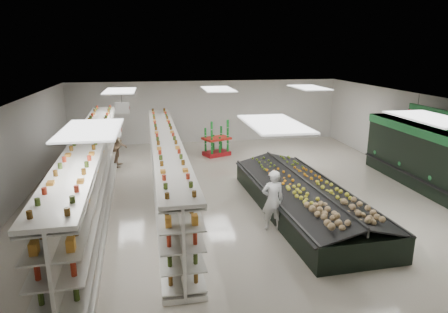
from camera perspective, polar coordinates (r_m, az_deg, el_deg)
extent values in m
plane|color=beige|center=(13.75, 1.86, -5.29)|extent=(16.00, 16.00, 0.00)
cube|color=white|center=(12.98, 1.98, 8.06)|extent=(14.00, 16.00, 0.02)
cube|color=silver|center=(21.02, -2.55, 6.41)|extent=(14.00, 0.02, 3.20)
cube|color=silver|center=(6.21, 17.83, -16.81)|extent=(14.00, 0.02, 3.20)
cube|color=silver|center=(13.71, -28.07, -0.17)|extent=(0.02, 16.00, 3.20)
cube|color=silver|center=(16.19, 26.98, 2.10)|extent=(0.02, 16.00, 3.20)
cube|color=black|center=(14.89, 28.73, -1.15)|extent=(0.80, 8.00, 2.20)
cube|color=#1D6C32|center=(14.67, 29.14, 2.41)|extent=(0.85, 8.00, 0.30)
cube|color=black|center=(14.88, 27.71, -3.24)|extent=(0.55, 7.80, 0.15)
cube|color=beige|center=(14.73, 28.40, -0.25)|extent=(0.45, 7.70, 0.03)
cube|color=beige|center=(14.67, 28.55, 0.88)|extent=(0.45, 7.70, 0.03)
cube|color=white|center=(10.86, -15.82, 3.68)|extent=(0.50, 0.06, 0.40)
cube|color=#A61218|center=(10.86, -15.82, 3.68)|extent=(0.52, 0.02, 0.12)
cylinder|color=black|center=(10.81, -15.94, 5.23)|extent=(0.01, 0.01, 0.50)
cube|color=white|center=(14.79, -14.36, 6.72)|extent=(0.50, 0.06, 0.40)
cube|color=#A61218|center=(14.79, -14.36, 6.72)|extent=(0.52, 0.02, 0.12)
cylinder|color=black|center=(14.75, -14.43, 7.88)|extent=(0.01, 0.01, 0.50)
cube|color=#1D6C32|center=(14.39, 28.58, 4.72)|extent=(0.10, 3.20, 0.60)
cube|color=#A61218|center=(14.35, 28.39, 4.72)|extent=(0.03, 3.20, 0.18)
cylinder|color=black|center=(15.28, 26.02, 7.06)|extent=(0.01, 0.01, 0.50)
cube|color=white|center=(13.28, -17.89, -6.52)|extent=(1.50, 12.93, 0.13)
cube|color=white|center=(12.95, -18.26, -2.35)|extent=(0.60, 12.89, 2.15)
cube|color=white|center=(12.67, -18.67, 2.47)|extent=(1.50, 12.93, 0.09)
cube|color=beige|center=(13.26, -19.01, -6.04)|extent=(1.01, 12.80, 0.03)
cube|color=beige|center=(13.11, -19.18, -4.12)|extent=(1.01, 12.80, 0.03)
cube|color=beige|center=(12.97, -19.36, -2.16)|extent=(1.01, 12.80, 0.03)
cube|color=beige|center=(12.84, -19.54, -0.16)|extent=(1.01, 12.80, 0.03)
cube|color=beige|center=(12.73, -19.73, 1.89)|extent=(1.01, 12.80, 0.03)
cube|color=beige|center=(13.21, -16.87, -5.95)|extent=(1.01, 12.80, 0.03)
cube|color=beige|center=(13.05, -17.03, -4.02)|extent=(1.01, 12.80, 0.03)
cube|color=beige|center=(12.91, -17.19, -2.05)|extent=(1.01, 12.80, 0.03)
cube|color=beige|center=(12.78, -17.35, -0.03)|extent=(1.01, 12.80, 0.03)
cube|color=beige|center=(12.67, -17.52, 2.02)|extent=(1.01, 12.80, 0.03)
cube|color=white|center=(13.57, -8.07, -5.44)|extent=(1.15, 11.90, 0.12)
cube|color=white|center=(13.28, -8.22, -1.68)|extent=(0.32, 11.89, 1.98)
cube|color=white|center=(13.02, -8.39, 2.66)|extent=(1.15, 11.90, 0.08)
cube|color=beige|center=(13.53, -9.06, -5.03)|extent=(0.70, 11.80, 0.03)
cube|color=beige|center=(13.38, -9.13, -3.28)|extent=(0.70, 11.80, 0.03)
cube|color=beige|center=(13.25, -9.21, -1.51)|extent=(0.70, 11.80, 0.03)
cube|color=beige|center=(13.14, -9.29, 0.30)|extent=(0.70, 11.80, 0.03)
cube|color=beige|center=(13.03, -9.37, 2.14)|extent=(0.70, 11.80, 0.03)
cube|color=beige|center=(13.55, -7.12, -4.92)|extent=(0.70, 11.80, 0.03)
cube|color=beige|center=(13.40, -7.19, -3.18)|extent=(0.70, 11.80, 0.03)
cube|color=beige|center=(13.27, -7.25, -1.40)|extent=(0.70, 11.80, 0.03)
cube|color=beige|center=(13.16, -7.31, 0.40)|extent=(0.70, 11.80, 0.03)
cube|color=beige|center=(13.05, -7.37, 2.24)|extent=(0.70, 11.80, 0.03)
cube|color=black|center=(12.38, 11.29, -6.25)|extent=(2.71, 7.02, 0.69)
cube|color=#262626|center=(11.85, 6.28, -5.14)|extent=(0.40, 6.91, 0.06)
cube|color=#262626|center=(12.75, 16.10, -4.18)|extent=(0.40, 6.91, 0.06)
cube|color=black|center=(11.99, 8.70, -4.48)|extent=(1.61, 6.87, 0.35)
cube|color=black|center=(12.48, 13.99, -3.97)|extent=(1.61, 6.87, 0.35)
cube|color=#262626|center=(12.19, 11.42, -3.79)|extent=(0.39, 6.81, 0.25)
cube|color=#A61218|center=(18.53, -1.06, 0.46)|extent=(1.34, 1.14, 0.19)
cube|color=red|center=(18.36, -1.07, 2.61)|extent=(1.40, 1.20, 0.09)
imported|color=white|center=(10.92, 6.97, -6.21)|extent=(0.62, 0.41, 1.69)
imported|color=#9E8761|center=(17.23, -14.80, 1.70)|extent=(0.63, 0.95, 1.87)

